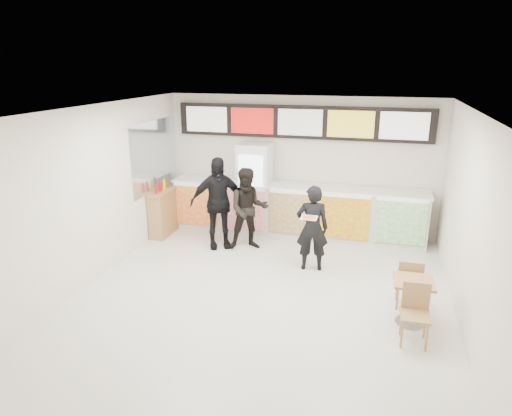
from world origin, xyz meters
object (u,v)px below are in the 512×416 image
at_px(customer_left, 248,209).
at_px(customer_main, 312,228).
at_px(service_counter, 295,210).
at_px(condiment_ledge, 163,212).
at_px(cafe_table, 412,294).
at_px(drinks_fridge, 255,188).
at_px(customer_mid, 218,203).

bearing_deg(customer_left, customer_main, -46.37).
relative_size(service_counter, condiment_ledge, 4.65).
height_order(cafe_table, condiment_ledge, condiment_ledge).
bearing_deg(drinks_fridge, cafe_table, -44.23).
xyz_separation_m(drinks_fridge, cafe_table, (3.24, -3.16, -0.52)).
height_order(drinks_fridge, customer_main, drinks_fridge).
distance_m(customer_main, customer_mid, 2.11).
bearing_deg(condiment_ledge, service_counter, 14.83).
distance_m(customer_left, condiment_ledge, 2.09).
height_order(customer_left, cafe_table, customer_left).
xyz_separation_m(drinks_fridge, condiment_ledge, (-1.89, -0.76, -0.49)).
xyz_separation_m(customer_main, customer_left, (-1.40, 0.65, 0.04)).
height_order(customer_left, customer_mid, customer_mid).
relative_size(cafe_table, condiment_ledge, 1.19).
relative_size(drinks_fridge, customer_left, 1.19).
relative_size(customer_mid, condiment_ledge, 1.58).
bearing_deg(customer_left, customer_mid, 165.59).
relative_size(drinks_fridge, customer_main, 1.25).
relative_size(drinks_fridge, cafe_table, 1.41).
bearing_deg(customer_mid, cafe_table, -56.37).
xyz_separation_m(cafe_table, condiment_ledge, (-5.13, 2.39, 0.03)).
relative_size(customer_left, cafe_table, 1.19).
xyz_separation_m(customer_left, customer_mid, (-0.63, -0.08, 0.10)).
bearing_deg(customer_mid, customer_main, -43.30).
height_order(customer_mid, cafe_table, customer_mid).
height_order(service_counter, drinks_fridge, drinks_fridge).
bearing_deg(service_counter, customer_left, -127.32).
height_order(service_counter, customer_mid, customer_mid).
distance_m(service_counter, customer_left, 1.31).
relative_size(customer_main, condiment_ledge, 1.34).
bearing_deg(customer_mid, condiment_ledge, 138.43).
bearing_deg(service_counter, cafe_table, -53.69).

